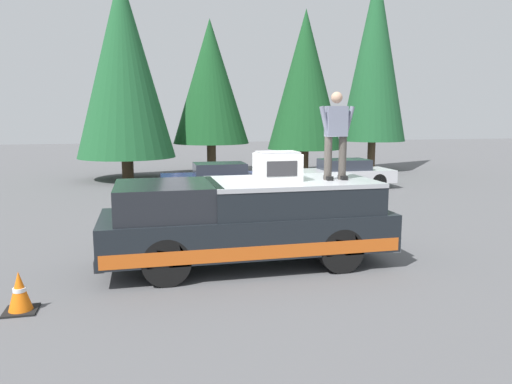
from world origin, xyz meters
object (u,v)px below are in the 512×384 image
(pickup_truck, at_px, (247,221))
(compressor_unit, at_px, (277,166))
(parked_car_silver, at_px, (342,174))
(traffic_cone, at_px, (20,293))
(parked_car_navy, at_px, (218,179))
(person_on_truck_bed, at_px, (336,133))

(pickup_truck, relative_size, compressor_unit, 6.60)
(pickup_truck, height_order, parked_car_silver, pickup_truck)
(pickup_truck, xyz_separation_m, parked_car_silver, (9.17, -5.92, -0.29))
(traffic_cone, bearing_deg, pickup_truck, -68.13)
(compressor_unit, xyz_separation_m, parked_car_silver, (9.22, -5.33, -1.35))
(traffic_cone, bearing_deg, compressor_unit, -71.39)
(compressor_unit, height_order, parked_car_silver, compressor_unit)
(parked_car_silver, relative_size, parked_car_navy, 1.00)
(pickup_truck, distance_m, traffic_cone, 4.11)
(pickup_truck, height_order, parked_car_navy, pickup_truck)
(traffic_cone, bearing_deg, person_on_truck_bed, -76.31)
(compressor_unit, bearing_deg, parked_car_silver, -30.02)
(compressor_unit, relative_size, person_on_truck_bed, 0.50)
(compressor_unit, height_order, traffic_cone, compressor_unit)
(parked_car_silver, bearing_deg, pickup_truck, 147.18)
(compressor_unit, height_order, person_on_truck_bed, person_on_truck_bed)
(compressor_unit, distance_m, person_on_truck_bed, 1.30)
(person_on_truck_bed, height_order, parked_car_silver, person_on_truck_bed)
(compressor_unit, xyz_separation_m, traffic_cone, (-1.47, 4.37, -1.64))
(pickup_truck, bearing_deg, compressor_unit, -94.43)
(pickup_truck, xyz_separation_m, person_on_truck_bed, (-0.18, -1.72, 1.68))
(pickup_truck, bearing_deg, parked_car_navy, -4.99)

